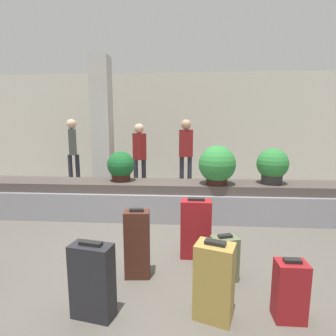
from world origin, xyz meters
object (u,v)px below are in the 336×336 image
(potted_plant_1, at_px, (217,165))
(traveler_2, at_px, (139,151))
(suitcase_5, at_px, (137,244))
(potted_plant_2, at_px, (272,166))
(pillar, at_px, (102,126))
(traveler_1, at_px, (186,148))
(suitcase_4, at_px, (93,281))
(suitcase_6, at_px, (224,258))
(suitcase_1, at_px, (290,291))
(suitcase_2, at_px, (196,229))
(potted_plant_0, at_px, (121,166))
(suitcase_3, at_px, (214,281))
(traveler_0, at_px, (73,146))

(potted_plant_1, relative_size, traveler_2, 0.39)
(suitcase_5, xyz_separation_m, potted_plant_2, (1.98, 1.92, 0.58))
(pillar, height_order, traveler_1, pillar)
(suitcase_4, bearing_deg, suitcase_6, 38.26)
(suitcase_1, height_order, suitcase_2, suitcase_2)
(suitcase_5, height_order, suitcase_6, suitcase_5)
(potted_plant_0, height_order, traveler_2, traveler_2)
(suitcase_5, bearing_deg, potted_plant_1, 55.09)
(suitcase_4, bearing_deg, suitcase_3, 13.76)
(suitcase_1, xyz_separation_m, potted_plant_0, (-2.03, 2.51, 0.64))
(suitcase_2, height_order, suitcase_5, suitcase_5)
(pillar, relative_size, suitcase_4, 4.75)
(suitcase_2, bearing_deg, suitcase_3, -82.11)
(suitcase_3, bearing_deg, traveler_2, 127.05)
(suitcase_2, bearing_deg, potted_plant_2, 48.52)
(suitcase_3, distance_m, potted_plant_1, 2.46)
(suitcase_3, bearing_deg, suitcase_6, 92.71)
(suitcase_4, bearing_deg, pillar, 116.89)
(suitcase_4, relative_size, suitcase_5, 0.89)
(pillar, distance_m, traveler_1, 2.09)
(traveler_2, bearing_deg, traveler_1, 56.17)
(traveler_2, bearing_deg, potted_plant_1, -5.23)
(potted_plant_2, distance_m, traveler_0, 4.97)
(suitcase_3, distance_m, suitcase_6, 0.59)
(suitcase_6, distance_m, potted_plant_2, 2.30)
(pillar, relative_size, suitcase_5, 4.21)
(potted_plant_2, bearing_deg, suitcase_5, -135.86)
(suitcase_5, bearing_deg, potted_plant_0, 103.30)
(traveler_1, bearing_deg, potted_plant_2, -64.16)
(suitcase_4, relative_size, suitcase_6, 1.34)
(pillar, distance_m, potted_plant_1, 3.13)
(potted_plant_0, xyz_separation_m, traveler_1, (1.16, 1.98, 0.17))
(suitcase_3, height_order, suitcase_6, suitcase_3)
(suitcase_4, relative_size, traveler_1, 0.38)
(pillar, xyz_separation_m, suitcase_1, (2.86, -4.11, -1.34))
(potted_plant_0, distance_m, traveler_1, 2.30)
(suitcase_3, xyz_separation_m, suitcase_4, (-1.02, -0.05, -0.01))
(suitcase_2, xyz_separation_m, traveler_1, (-0.13, 3.46, 0.71))
(potted_plant_0, relative_size, traveler_1, 0.30)
(suitcase_1, relative_size, traveler_1, 0.31)
(suitcase_2, xyz_separation_m, suitcase_5, (-0.64, -0.48, 0.00))
(pillar, bearing_deg, suitcase_6, -56.07)
(potted_plant_2, bearing_deg, suitcase_2, -133.02)
(suitcase_4, height_order, traveler_1, traveler_1)
(suitcase_4, distance_m, suitcase_5, 0.68)
(potted_plant_1, bearing_deg, suitcase_2, -106.67)
(suitcase_1, xyz_separation_m, potted_plant_2, (0.60, 2.47, 0.68))
(traveler_2, bearing_deg, suitcase_3, -28.35)
(suitcase_4, bearing_deg, potted_plant_1, 72.55)
(pillar, height_order, potted_plant_1, pillar)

